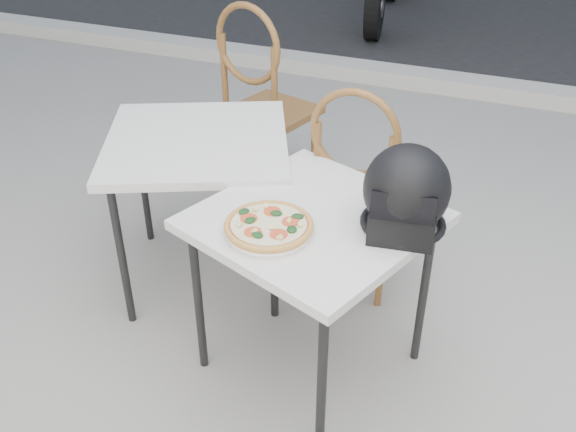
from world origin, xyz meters
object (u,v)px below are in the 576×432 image
at_px(cafe_chair_main, 359,181).
at_px(helmet, 406,194).
at_px(cafe_table_side, 197,152).
at_px(cafe_chair_side, 262,92).
at_px(cafe_table_main, 313,231).
at_px(pizza, 269,225).
at_px(plate, 269,231).

bearing_deg(cafe_chair_main, helmet, 123.68).
distance_m(helmet, cafe_chair_main, 0.63).
bearing_deg(cafe_table_side, cafe_chair_side, 93.60).
xyz_separation_m(cafe_table_main, pizza, (-0.11, -0.15, 0.09)).
relative_size(cafe_chair_main, cafe_table_side, 1.00).
distance_m(helmet, cafe_table_side, 1.04).
distance_m(plate, pizza, 0.02).
height_order(pizza, cafe_chair_main, cafe_chair_main).
bearing_deg(cafe_table_main, plate, -125.19).
bearing_deg(cafe_table_main, pizza, -125.24).
height_order(pizza, helmet, helmet).
relative_size(pizza, cafe_chair_side, 0.35).
bearing_deg(cafe_table_side, plate, -42.73).
xyz_separation_m(helmet, cafe_chair_side, (-1.02, 1.13, -0.22)).
xyz_separation_m(plate, pizza, (-0.00, 0.00, 0.02)).
height_order(helmet, cafe_chair_side, cafe_chair_side).
distance_m(cafe_chair_main, cafe_table_side, 0.71).
xyz_separation_m(cafe_table_main, cafe_table_side, (-0.67, 0.36, 0.02)).
xyz_separation_m(helmet, cafe_chair_main, (-0.29, 0.49, -0.27)).
height_order(cafe_table_main, helmet, helmet).
bearing_deg(cafe_chair_main, cafe_table_side, 17.32).
bearing_deg(pizza, cafe_table_main, 54.76).
bearing_deg(cafe_chair_side, cafe_table_main, 137.96).
bearing_deg(cafe_table_main, cafe_table_side, 151.35).
xyz_separation_m(cafe_chair_main, cafe_chair_side, (-0.73, 0.64, 0.06)).
bearing_deg(pizza, helmet, 25.46).
relative_size(cafe_chair_main, cafe_chair_side, 0.91).
xyz_separation_m(cafe_table_main, cafe_chair_side, (-0.72, 1.17, -0.02)).
distance_m(cafe_table_main, pizza, 0.21).
height_order(cafe_table_main, cafe_table_side, cafe_table_side).
xyz_separation_m(plate, cafe_table_side, (-0.56, 0.52, -0.05)).
bearing_deg(cafe_chair_side, cafe_chair_main, 155.56).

